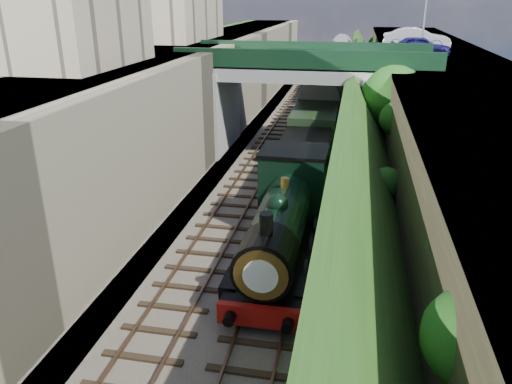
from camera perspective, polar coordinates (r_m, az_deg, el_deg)
name	(u,v)px	position (r m, az deg, el deg)	size (l,w,h in m)	color
trackbed	(290,171)	(30.90, 3.89, 2.40)	(10.00, 90.00, 0.20)	#473F38
retaining_wall	(202,113)	(31.10, -6.17, 8.97)	(1.00, 90.00, 7.00)	#756B56
street_plateau_left	(148,111)	(32.30, -12.19, 9.08)	(6.00, 90.00, 7.00)	#262628
street_plateau_right	(459,131)	(30.42, 22.19, 6.49)	(8.00, 90.00, 6.25)	#262628
embankment_slope	(377,135)	(29.50, 13.64, 6.33)	(4.36, 90.21, 6.36)	#1E4714
track_left	(258,167)	(31.14, 0.24, 2.89)	(2.50, 90.00, 0.20)	black
track_right	(309,170)	(30.73, 6.12, 2.51)	(2.50, 90.00, 0.20)	black
road_bridge	(314,96)	(33.65, 6.59, 10.90)	(16.00, 6.40, 7.25)	gray
building_near	(80,22)	(26.48, -19.43, 17.80)	(4.00, 8.00, 4.00)	gray
tree	(395,99)	(30.29, 15.63, 10.19)	(3.60, 3.80, 6.60)	black
lamppost	(427,6)	(38.38, 18.94, 19.50)	(0.87, 0.15, 6.00)	gray
car_blue	(420,46)	(37.71, 18.26, 15.53)	(1.63, 4.04, 1.38)	navy
car_silver	(416,39)	(42.66, 17.87, 16.35)	(1.77, 5.08, 1.68)	#A3A4A8
locomotive	(283,222)	(19.63, 3.15, -3.49)	(3.10, 10.22, 3.83)	black
tender	(303,170)	(26.53, 5.42, 2.57)	(2.70, 6.00, 3.05)	black
coach_front	(321,111)	(38.54, 7.45, 9.13)	(2.90, 18.00, 3.70)	black
coach_middle	(334,75)	(57.03, 8.87, 13.03)	(2.90, 18.00, 3.70)	black
coach_rear	(340,57)	(75.68, 9.61, 15.02)	(2.90, 18.00, 3.70)	black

